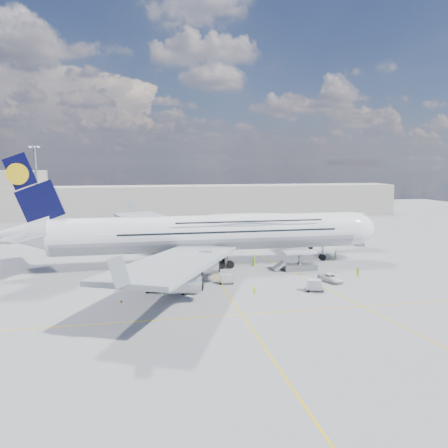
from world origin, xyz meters
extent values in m
plane|color=gray|center=(0.00, 0.00, 0.00)|extent=(300.00, 300.00, 0.00)
cube|color=#DFBD0B|center=(0.00, 0.00, 0.01)|extent=(0.25, 220.00, 0.01)
cube|color=#DFBD0B|center=(0.00, -20.00, 0.01)|extent=(120.00, 0.25, 0.01)
cube|color=#DFBD0B|center=(14.00, 10.00, 0.01)|extent=(14.16, 99.06, 0.01)
cylinder|color=white|center=(0.00, 10.00, 6.80)|extent=(62.00, 7.20, 7.20)
cylinder|color=#9EA0A5|center=(0.00, 10.00, 6.65)|extent=(60.76, 7.13, 7.13)
ellipsoid|color=white|center=(8.00, 10.00, 8.78)|extent=(36.00, 6.84, 3.76)
ellipsoid|color=white|center=(31.00, 10.00, 6.80)|extent=(11.52, 7.20, 7.20)
ellipsoid|color=black|center=(34.24, 10.00, 7.40)|extent=(3.84, 4.16, 1.44)
cone|color=white|center=(-35.50, 10.00, 7.60)|extent=(10.00, 6.84, 6.84)
cube|color=black|center=(-33.50, 10.00, 16.40)|extent=(11.02, 0.46, 14.61)
cylinder|color=yellow|center=(-35.60, 10.00, 18.90)|extent=(4.00, 0.60, 4.00)
cube|color=#999EA3|center=(-8.00, 30.00, 5.60)|extent=(25.49, 39.15, 3.35)
cube|color=#999EA3|center=(-8.00, -10.00, 5.60)|extent=(25.49, 39.15, 3.35)
cylinder|color=#B7BABF|center=(-3.00, 22.50, 3.20)|extent=(5.20, 3.50, 3.50)
cylinder|color=#B7BABF|center=(-7.50, 33.00, 3.20)|extent=(5.20, 3.50, 3.50)
cylinder|color=#B7BABF|center=(-3.00, -2.50, 3.20)|extent=(5.20, 3.50, 3.50)
cylinder|color=#B7BABF|center=(-7.50, -13.00, 3.20)|extent=(5.20, 3.50, 3.50)
cylinder|color=gray|center=(25.00, 10.00, 2.20)|extent=(0.44, 0.44, 3.80)
cylinder|color=black|center=(25.00, 10.00, 0.65)|extent=(1.30, 0.90, 1.30)
cylinder|color=gray|center=(0.00, 10.00, 2.20)|extent=(0.56, 0.56, 3.80)
cylinder|color=black|center=(0.00, 13.20, 0.75)|extent=(1.50, 0.90, 1.50)
cube|color=#B7B7BC|center=(25.00, 18.60, 7.10)|extent=(3.00, 10.00, 2.60)
cube|color=#B7B7BC|center=(33.00, 23.60, 7.10)|extent=(18.00, 3.00, 2.60)
cylinder|color=gray|center=(27.00, 21.60, 3.55)|extent=(0.80, 0.80, 7.10)
cylinder|color=black|center=(27.00, 21.60, 0.45)|extent=(0.90, 0.80, 0.90)
cylinder|color=gray|center=(41.00, 23.60, 3.55)|extent=(1.00, 1.00, 7.10)
cube|color=gray|center=(41.00, 23.60, 0.40)|extent=(2.00, 2.00, 0.80)
cylinder|color=#B7B7BC|center=(25.00, 14.80, 7.10)|extent=(3.60, 3.60, 2.80)
cube|color=silver|center=(17.00, 2.90, 3.50)|extent=(6.50, 3.20, 0.35)
cube|color=gray|center=(17.00, 2.90, 0.55)|extent=(6.50, 3.20, 1.10)
cube|color=gray|center=(17.00, 2.90, 2.05)|extent=(0.22, 1.99, 3.00)
cylinder|color=black|center=(14.40, 1.70, 0.35)|extent=(0.70, 0.30, 0.70)
cube|color=silver|center=(12.80, 2.90, 1.00)|extent=(2.16, 2.60, 1.60)
cylinder|color=gray|center=(-40.00, 45.00, 12.50)|extent=(0.70, 0.70, 25.00)
cube|color=gray|center=(-40.00, 45.00, 25.20)|extent=(3.00, 0.40, 0.60)
cube|color=#B2AD9E|center=(0.00, 95.00, 6.00)|extent=(180.00, 16.00, 12.00)
cube|color=#193814|center=(40.00, 140.00, 4.00)|extent=(160.00, 6.00, 8.00)
cube|color=gray|center=(-11.37, -6.58, 0.40)|extent=(3.70, 2.43, 0.21)
cylinder|color=black|center=(-12.74, -7.26, 0.25)|extent=(0.50, 0.21, 0.50)
cylinder|color=black|center=(-10.00, -5.89, 0.25)|extent=(0.50, 0.21, 0.50)
cube|color=gray|center=(-10.01, -3.75, 0.38)|extent=(3.70, 2.89, 0.20)
cylinder|color=black|center=(-11.32, -4.41, 0.24)|extent=(0.48, 0.20, 0.48)
cylinder|color=black|center=(-8.70, -3.10, 0.24)|extent=(0.48, 0.20, 0.48)
cube|color=silver|center=(-10.01, -3.75, 1.25)|extent=(2.85, 2.45, 1.64)
cube|color=gray|center=(-6.17, -8.95, 0.31)|extent=(2.95, 2.09, 0.16)
cylinder|color=black|center=(-7.24, -9.48, 0.20)|extent=(0.39, 0.16, 0.39)
cylinder|color=black|center=(-5.10, -8.41, 0.20)|extent=(0.39, 0.16, 0.39)
cube|color=silver|center=(-6.17, -8.95, 1.02)|extent=(2.24, 1.81, 1.33)
cube|color=gray|center=(-20.06, -1.39, 0.31)|extent=(3.03, 2.51, 0.16)
cylinder|color=black|center=(-21.13, -1.92, 0.20)|extent=(0.39, 0.16, 0.39)
cylinder|color=black|center=(-18.99, -0.85, 0.20)|extent=(0.39, 0.16, 0.39)
cube|color=gray|center=(14.19, -11.41, 0.36)|extent=(3.46, 2.57, 0.19)
cylinder|color=black|center=(12.95, -12.03, 0.23)|extent=(0.45, 0.19, 0.45)
cylinder|color=black|center=(15.42, -10.79, 0.23)|extent=(0.45, 0.19, 0.45)
cube|color=silver|center=(14.19, -11.41, 1.18)|extent=(2.64, 2.20, 1.54)
cube|color=gray|center=(0.83, -4.28, 0.31)|extent=(2.80, 1.77, 0.16)
cylinder|color=black|center=(-0.22, -4.80, 0.19)|extent=(0.38, 0.16, 0.38)
cylinder|color=black|center=(1.88, -3.76, 0.19)|extent=(0.38, 0.16, 0.38)
cube|color=silver|center=(0.83, -4.28, 1.00)|extent=(2.09, 1.58, 1.31)
cube|color=white|center=(-12.28, -1.62, 0.78)|extent=(3.41, 2.27, 1.45)
cube|color=black|center=(-12.28, -1.62, 1.68)|extent=(1.45, 1.60, 0.56)
cylinder|color=black|center=(-13.40, -2.23, 0.36)|extent=(0.71, 0.28, 0.71)
cylinder|color=black|center=(-11.16, -1.01, 0.36)|extent=(0.71, 0.28, 0.71)
cube|color=gray|center=(-12.00, 34.68, 0.88)|extent=(6.00, 3.14, 1.76)
cube|color=white|center=(-12.62, 34.68, 2.55)|extent=(4.55, 2.95, 1.93)
cube|color=white|center=(-9.81, 34.68, 1.67)|extent=(1.93, 2.28, 1.40)
cube|color=black|center=(-9.19, 34.68, 1.84)|extent=(0.46, 1.75, 0.79)
cylinder|color=black|center=(-10.07, 33.67, 0.48)|extent=(0.97, 0.31, 0.97)
cylinder|color=black|center=(-13.93, 35.69, 0.48)|extent=(0.97, 0.31, 0.97)
cube|color=orange|center=(-12.62, 34.68, 1.93)|extent=(4.60, 3.00, 0.44)
cube|color=gray|center=(-23.27, 48.86, 1.03)|extent=(7.15, 4.43, 2.06)
cube|color=white|center=(-23.99, 48.86, 2.99)|extent=(5.51, 3.99, 2.27)
cube|color=white|center=(-20.69, 48.86, 1.96)|extent=(2.50, 2.83, 1.65)
cube|color=black|center=(-19.97, 48.86, 2.17)|extent=(0.79, 2.01, 0.93)
cylinder|color=black|center=(-21.00, 47.67, 0.57)|extent=(1.14, 0.36, 1.14)
cylinder|color=black|center=(-25.54, 50.04, 0.57)|extent=(1.14, 0.36, 1.14)
imported|color=white|center=(19.42, -6.43, 0.71)|extent=(3.80, 5.56, 1.41)
imported|color=#A0E117|center=(28.25, 10.47, 0.93)|extent=(0.81, 0.72, 1.85)
imported|color=#B7FF1A|center=(25.42, -4.97, 1.00)|extent=(1.23, 1.20, 1.99)
imported|color=#A8F91A|center=(-17.36, -2.17, 0.95)|extent=(0.92, 1.20, 1.90)
imported|color=#96EA18|center=(9.07, 7.87, 0.96)|extent=(1.00, 1.11, 1.91)
imported|color=#B8DD17|center=(3.96, -12.05, 0.77)|extent=(1.13, 0.87, 1.54)
cone|color=orange|center=(26.43, 10.18, 0.27)|extent=(0.43, 0.43, 0.54)
cube|color=orange|center=(26.43, 10.18, 0.01)|extent=(0.37, 0.37, 0.03)
cone|color=orange|center=(-12.80, 31.70, 0.30)|extent=(0.47, 0.47, 0.60)
cube|color=orange|center=(-12.80, 31.70, 0.02)|extent=(0.41, 0.41, 0.03)
cone|color=orange|center=(-11.46, 32.77, 0.28)|extent=(0.44, 0.44, 0.56)
cube|color=orange|center=(-11.46, 32.77, 0.02)|extent=(0.38, 0.38, 0.03)
cone|color=orange|center=(-12.87, -0.94, 0.24)|extent=(0.38, 0.38, 0.48)
cube|color=orange|center=(-12.87, -0.94, 0.01)|extent=(0.33, 0.33, 0.03)
cone|color=orange|center=(-16.72, -11.33, 0.27)|extent=(0.42, 0.42, 0.54)
cube|color=orange|center=(-16.72, -11.33, 0.01)|extent=(0.37, 0.37, 0.03)
camera|label=1|loc=(-13.63, -76.83, 20.95)|focal=35.00mm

